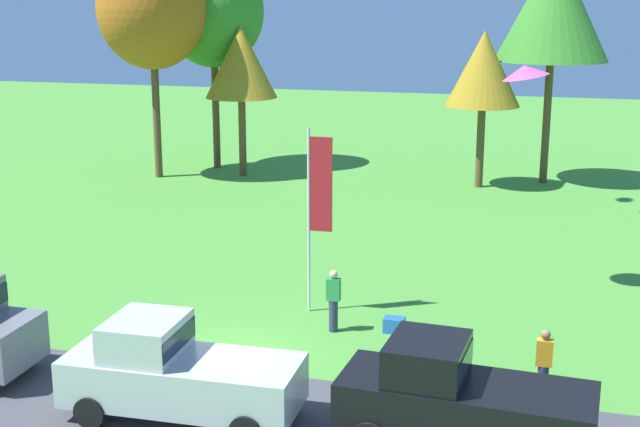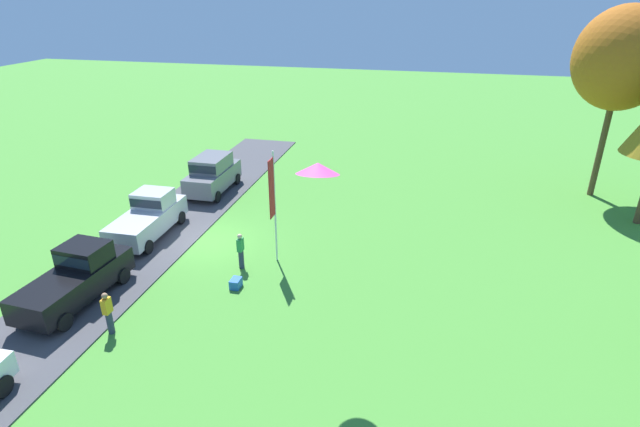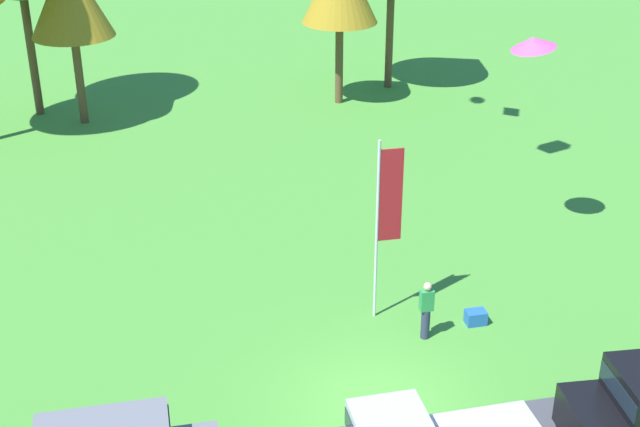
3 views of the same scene
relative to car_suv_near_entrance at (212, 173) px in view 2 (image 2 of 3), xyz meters
name	(u,v)px [view 2 (image 2 of 3)]	position (x,y,z in m)	size (l,w,h in m)	color
ground_plane	(210,241)	(6.22, 2.57, -1.30)	(120.00, 120.00, 0.00)	#478E33
pavement_strip	(158,235)	(6.22, -0.29, -1.27)	(36.00, 4.40, 0.06)	#424247
car_suv_near_entrance	(212,173)	(0.00, 0.00, 0.00)	(4.61, 2.06, 2.28)	slate
car_pickup_mid_row	(149,216)	(6.25, -0.63, -0.19)	(5.04, 2.12, 2.14)	#B7B7BC
car_pickup_far_end	(77,276)	(12.15, -0.31, -0.19)	(5.12, 2.31, 2.14)	black
person_watching_sky	(241,251)	(8.27, 5.10, -0.42)	(0.36, 0.24, 1.71)	#2D334C
person_beside_suv	(108,313)	(13.78, 2.18, -0.42)	(0.36, 0.24, 1.71)	#2D334C
tree_center_back	(622,59)	(-5.02, 22.70, 6.74)	(5.17, 5.17, 10.91)	brown
flag_banner	(273,195)	(7.45, 6.43, 2.06)	(0.71, 0.08, 5.29)	silver
cooler_box	(236,283)	(9.86, 5.46, -1.10)	(0.56, 0.40, 0.40)	blue
kite_delta_high_left	(318,168)	(12.75, 9.74, 5.33)	(1.34, 1.34, 0.35)	#EA4C9E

